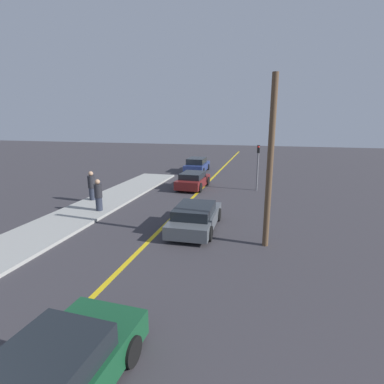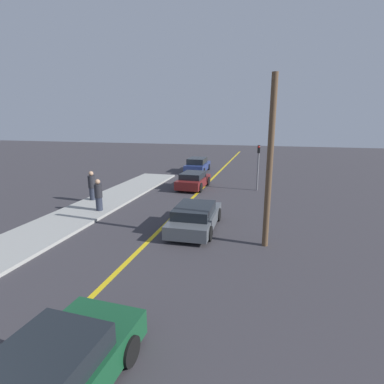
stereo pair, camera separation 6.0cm
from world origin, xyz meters
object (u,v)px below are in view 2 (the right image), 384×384
object	(u,v)px
car_far_distant	(193,180)
pedestrian_mid_group	(92,186)
car_ahead_center	(195,217)
utility_pole	(270,164)
traffic_light	(258,162)
car_parked_left_lot	(197,165)
car_near_right_lane	(46,381)
pedestrian_near_curb	(99,195)

from	to	relation	value
car_far_distant	pedestrian_mid_group	bearing A→B (deg)	-132.55
car_ahead_center	car_far_distant	distance (m)	8.65
car_far_distant	utility_pole	bearing A→B (deg)	-58.57
pedestrian_mid_group	traffic_light	xyz separation A→B (m)	(9.82, 5.74, 1.03)
car_far_distant	car_parked_left_lot	xyz separation A→B (m)	(-1.43, 7.20, 0.05)
car_ahead_center	utility_pole	world-z (taller)	utility_pole
traffic_light	utility_pole	size ratio (longest dim) A/B	0.49
car_ahead_center	pedestrian_mid_group	size ratio (longest dim) A/B	2.40
car_near_right_lane	car_far_distant	world-z (taller)	car_near_right_lane
utility_pole	traffic_light	bearing A→B (deg)	94.63
car_parked_left_lot	pedestrian_mid_group	size ratio (longest dim) A/B	2.41
car_far_distant	traffic_light	size ratio (longest dim) A/B	1.19
car_parked_left_lot	utility_pole	xyz separation A→B (m)	(6.90, -16.70, 2.70)
car_near_right_lane	utility_pole	distance (m)	9.45
car_ahead_center	pedestrian_near_curb	distance (m)	5.87
car_near_right_lane	car_far_distant	bearing A→B (deg)	98.65
car_near_right_lane	pedestrian_near_curb	world-z (taller)	pedestrian_near_curb
car_ahead_center	car_far_distant	world-z (taller)	car_far_distant
car_ahead_center	utility_pole	size ratio (longest dim) A/B	0.65
car_ahead_center	pedestrian_mid_group	xyz separation A→B (m)	(-7.39, 3.03, 0.45)
pedestrian_near_curb	pedestrian_mid_group	size ratio (longest dim) A/B	0.97
car_near_right_lane	pedestrian_near_curb	bearing A→B (deg)	119.70
car_parked_left_lot	pedestrian_mid_group	distance (m)	13.08
pedestrian_near_curb	utility_pole	distance (m)	9.56
traffic_light	car_far_distant	bearing A→B (deg)	-175.01
car_ahead_center	pedestrian_near_curb	world-z (taller)	pedestrian_near_curb
car_near_right_lane	utility_pole	size ratio (longest dim) A/B	0.63
car_parked_left_lot	traffic_light	size ratio (longest dim) A/B	1.33
car_ahead_center	car_parked_left_lot	size ratio (longest dim) A/B	1.00
pedestrian_near_curb	traffic_light	distance (m)	11.26
car_near_right_lane	pedestrian_mid_group	world-z (taller)	pedestrian_mid_group
pedestrian_mid_group	car_far_distant	bearing A→B (deg)	45.99
car_far_distant	car_near_right_lane	bearing A→B (deg)	-82.34
car_far_distant	car_parked_left_lot	bearing A→B (deg)	102.66
pedestrian_mid_group	car_ahead_center	bearing A→B (deg)	-22.30
car_near_right_lane	car_ahead_center	distance (m)	9.47
car_parked_left_lot	pedestrian_near_curb	size ratio (longest dim) A/B	2.49
car_ahead_center	car_parked_left_lot	distance (m)	15.98
car_near_right_lane	traffic_light	distance (m)	18.49
car_near_right_lane	pedestrian_near_curb	xyz separation A→B (m)	(-5.45, 10.57, 0.40)
car_parked_left_lot	traffic_light	bearing A→B (deg)	-49.55
car_far_distant	traffic_light	bearing A→B (deg)	6.45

